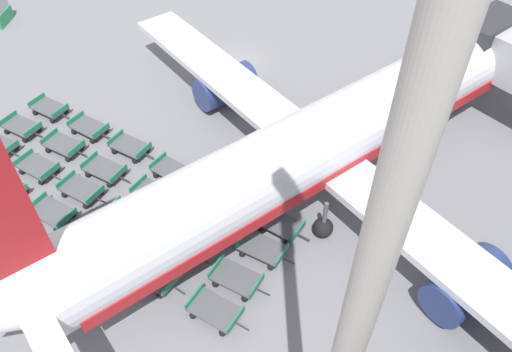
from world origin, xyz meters
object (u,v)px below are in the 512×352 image
baggage_dolly_row_mid_b_col_c (105,170)px  baggage_dolly_row_mid_b_col_b (64,145)px  baggage_dolly_row_mid_a_col_f (236,278)px  baggage_dolly_row_mid_b_col_f (262,249)px  baggage_dolly_row_far_col_b (89,128)px  airplane (332,137)px  baggage_dolly_row_mid_a_col_d (129,217)px  baggage_dolly_row_far_col_a (50,108)px  baggage_dolly_row_far_col_c (130,147)px  baggage_dolly_row_near_col_f (215,311)px  baggage_dolly_row_mid_a_col_e (182,248)px  baggage_dolly_row_mid_a_col_b (38,167)px  apron_light_mast (364,297)px  baggage_dolly_row_far_col_f (280,224)px  baggage_dolly_row_near_col_c (53,213)px  baggage_dolly_row_far_col_e (226,198)px  baggage_dolly_row_near_col_d (101,242)px  baggage_dolly_row_near_col_b (6,188)px  baggage_dolly_row_mid_a_col_c (82,190)px  baggage_dolly_row_mid_b_col_a (22,127)px  baggage_dolly_row_mid_b_col_e (205,220)px  baggage_dolly_row_far_col_d (173,171)px  baggage_dolly_row_near_col_e (155,275)px  baggage_dolly_row_mid_b_col_d (154,194)px

baggage_dolly_row_mid_b_col_c → baggage_dolly_row_mid_b_col_b: bearing=-170.1°
baggage_dolly_row_mid_a_col_f → baggage_dolly_row_mid_b_col_c: bearing=-177.5°
baggage_dolly_row_mid_b_col_f → baggage_dolly_row_far_col_b: 14.98m
airplane → baggage_dolly_row_mid_a_col_d: bearing=-117.7°
baggage_dolly_row_far_col_a → baggage_dolly_row_far_col_c: 7.38m
baggage_dolly_row_near_col_f → baggage_dolly_row_mid_b_col_f: bearing=103.2°
baggage_dolly_row_mid_b_col_b → baggage_dolly_row_mid_a_col_f: bearing=4.4°
baggage_dolly_row_mid_a_col_e → baggage_dolly_row_mid_b_col_f: 4.24m
baggage_dolly_row_mid_a_col_b → apron_light_mast: (22.72, -1.00, 13.60)m
baggage_dolly_row_mid_a_col_d → baggage_dolly_row_far_col_f: same height
baggage_dolly_row_mid_a_col_b → baggage_dolly_row_mid_a_col_f: size_ratio=1.00×
baggage_dolly_row_near_col_c → baggage_dolly_row_mid_b_col_f: same height
baggage_dolly_row_mid_a_col_f → baggage_dolly_row_far_col_e: bearing=143.3°
baggage_dolly_row_mid_a_col_f → baggage_dolly_row_mid_a_col_d: bearing=-167.6°
baggage_dolly_row_near_col_d → baggage_dolly_row_near_col_f: bearing=12.9°
baggage_dolly_row_mid_a_col_b → baggage_dolly_row_mid_a_col_d: same height
baggage_dolly_row_near_col_b → baggage_dolly_row_mid_a_col_c: same height
baggage_dolly_row_mid_b_col_a → baggage_dolly_row_far_col_e: size_ratio=1.00×
baggage_dolly_row_mid_b_col_c → baggage_dolly_row_far_col_c: 2.37m
baggage_dolly_row_mid_b_col_e → baggage_dolly_row_near_col_c: bearing=-138.1°
baggage_dolly_row_near_col_d → baggage_dolly_row_mid_a_col_c: size_ratio=1.00×
airplane → baggage_dolly_row_far_col_d: size_ratio=12.77×
baggage_dolly_row_mid_a_col_c → baggage_dolly_row_far_col_f: (9.85, 6.41, 0.00)m
baggage_dolly_row_mid_b_col_f → baggage_dolly_row_far_col_a: same height
baggage_dolly_row_mid_a_col_d → baggage_dolly_row_near_col_e: bearing=-16.6°
baggage_dolly_row_near_col_b → baggage_dolly_row_mid_a_col_f: size_ratio=1.00×
airplane → baggage_dolly_row_near_col_c: 16.22m
airplane → baggage_dolly_row_mid_b_col_a: airplane is taller
baggage_dolly_row_near_col_c → baggage_dolly_row_mid_a_col_b: size_ratio=1.00×
baggage_dolly_row_mid_a_col_b → baggage_dolly_row_far_col_f: (13.38, 7.31, 0.00)m
baggage_dolly_row_near_col_e → baggage_dolly_row_far_col_d: same height
airplane → baggage_dolly_row_far_col_a: (-17.45, -8.84, -2.93)m
baggage_dolly_row_far_col_e → airplane: bearing=63.6°
baggage_dolly_row_mid_a_col_f → baggage_dolly_row_far_col_f: 4.13m
baggage_dolly_row_mid_a_col_c → baggage_dolly_row_far_col_f: 11.75m
baggage_dolly_row_mid_a_col_b → baggage_dolly_row_mid_a_col_c: bearing=14.4°
baggage_dolly_row_near_col_d → baggage_dolly_row_mid_b_col_e: size_ratio=1.00×
baggage_dolly_row_far_col_a → baggage_dolly_row_mid_b_col_c: bearing=-4.1°
airplane → baggage_dolly_row_near_col_f: bearing=-78.8°
baggage_dolly_row_near_col_e → baggage_dolly_row_far_col_d: (-5.17, 5.13, 0.00)m
baggage_dolly_row_near_col_f → baggage_dolly_row_mid_b_col_b: 15.53m
baggage_dolly_row_near_col_b → baggage_dolly_row_far_col_f: size_ratio=1.00×
baggage_dolly_row_far_col_b → baggage_dolly_row_far_col_e: same height
baggage_dolly_row_far_col_c → baggage_dolly_row_near_col_c: bearing=-76.3°
baggage_dolly_row_mid_b_col_a → baggage_dolly_row_mid_b_col_d: (11.03, 2.68, 0.00)m
baggage_dolly_row_mid_b_col_a → baggage_dolly_row_far_col_d: bearing=24.0°
baggage_dolly_row_near_col_e → baggage_dolly_row_far_col_e: 6.16m
baggage_dolly_row_near_col_b → baggage_dolly_row_mid_b_col_f: (13.61, 7.64, 0.00)m
baggage_dolly_row_mid_a_col_d → baggage_dolly_row_mid_b_col_b: (-7.86, 0.41, 0.00)m
baggage_dolly_row_mid_a_col_b → baggage_dolly_row_far_col_f: same height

